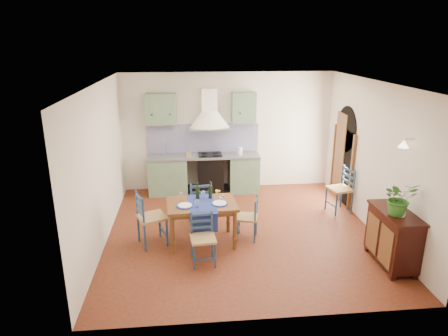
{
  "coord_description": "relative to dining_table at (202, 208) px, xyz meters",
  "views": [
    {
      "loc": [
        -0.99,
        -6.82,
        3.52
      ],
      "look_at": [
        -0.3,
        0.3,
        1.2
      ],
      "focal_mm": 32.0,
      "sensor_mm": 36.0,
      "label": 1
    }
  ],
  "objects": [
    {
      "name": "left_wall",
      "position": [
        -1.75,
        0.33,
        0.72
      ],
      "size": [
        0.04,
        5.0,
        2.8
      ],
      "primitive_type": "cube",
      "color": "beige",
      "rests_on": "ground"
    },
    {
      "name": "chair_right",
      "position": [
        0.84,
        0.07,
        -0.26
      ],
      "size": [
        0.46,
        0.46,
        0.8
      ],
      "color": "navy",
      "rests_on": "ground"
    },
    {
      "name": "back_wall",
      "position": [
        0.29,
        2.63,
        0.37
      ],
      "size": [
        5.0,
        0.96,
        2.8
      ],
      "color": "beige",
      "rests_on": "ground"
    },
    {
      "name": "chair_left",
      "position": [
        -0.92,
        0.01,
        -0.16
      ],
      "size": [
        0.61,
        0.61,
        1.0
      ],
      "color": "navy",
      "rests_on": "ground"
    },
    {
      "name": "potted_plant",
      "position": [
        2.97,
        -1.13,
        0.53
      ],
      "size": [
        0.5,
        0.44,
        0.54
      ],
      "primitive_type": "imported",
      "rotation": [
        0.0,
        0.0,
        0.03
      ],
      "color": "#2B6721",
      "rests_on": "sideboard"
    },
    {
      "name": "chair_spare",
      "position": [
        2.99,
        1.12,
        -0.18
      ],
      "size": [
        0.54,
        0.54,
        0.96
      ],
      "color": "navy",
      "rests_on": "ground"
    },
    {
      "name": "right_wall",
      "position": [
        3.25,
        0.61,
        0.66
      ],
      "size": [
        0.26,
        5.0,
        2.8
      ],
      "color": "beige",
      "rests_on": "ground"
    },
    {
      "name": "ceiling",
      "position": [
        0.75,
        0.33,
        2.12
      ],
      "size": [
        5.0,
        5.0,
        0.01
      ],
      "primitive_type": "cube",
      "color": "white",
      "rests_on": "back_wall"
    },
    {
      "name": "dining_table",
      "position": [
        0.0,
        0.0,
        0.0
      ],
      "size": [
        1.26,
        0.96,
        1.09
      ],
      "color": "brown",
      "rests_on": "ground"
    },
    {
      "name": "floor",
      "position": [
        0.75,
        0.33,
        -0.68
      ],
      "size": [
        5.0,
        5.0,
        0.0
      ],
      "primitive_type": "plane",
      "color": "#461F0F",
      "rests_on": "ground"
    },
    {
      "name": "sideboard",
      "position": [
        3.01,
        -1.02,
        -0.17
      ],
      "size": [
        0.5,
        1.05,
        0.94
      ],
      "color": "black",
      "rests_on": "ground"
    },
    {
      "name": "chair_near",
      "position": [
        -0.02,
        -0.68,
        -0.24
      ],
      "size": [
        0.43,
        0.43,
        0.85
      ],
      "color": "navy",
      "rests_on": "ground"
    },
    {
      "name": "chair_far",
      "position": [
        -0.01,
        0.71,
        -0.2
      ],
      "size": [
        0.47,
        0.47,
        0.94
      ],
      "color": "navy",
      "rests_on": "ground"
    }
  ]
}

